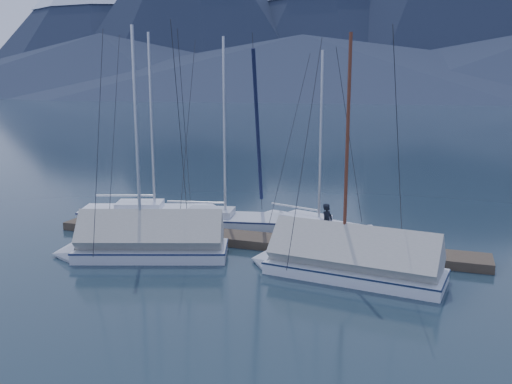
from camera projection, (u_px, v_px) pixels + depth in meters
ground at (239, 259)px, 20.43m from camera, size 1000.00×1000.00×0.00m
mountain_range at (450, 3)px, 350.63m from camera, size 877.00×584.00×150.50m
dock at (256, 242)px, 22.26m from camera, size 18.00×1.50×0.54m
mooring_posts at (245, 235)px, 22.38m from camera, size 15.12×1.52×0.35m
sailboat_open_left at (165, 214)px, 26.84m from camera, size 7.65×4.39×9.75m
sailboat_open_mid at (236, 222)px, 25.21m from camera, size 7.35×3.44×9.40m
sailboat_open_right at (328, 230)px, 23.83m from camera, size 6.81×3.76×8.67m
sailboat_covered_near at (339, 263)px, 18.60m from camera, size 7.12×3.13×8.98m
sailboat_covered_far at (138, 245)px, 20.57m from camera, size 6.97×4.07×9.38m
person at (327, 223)px, 21.26m from camera, size 0.55×0.66×1.56m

